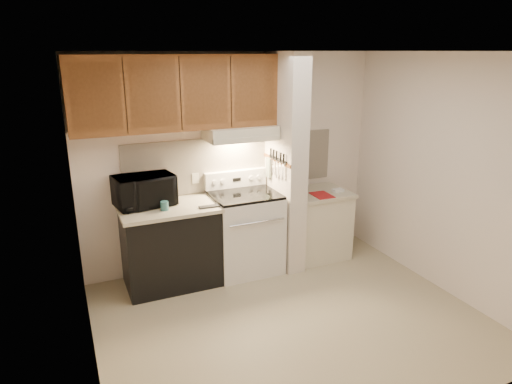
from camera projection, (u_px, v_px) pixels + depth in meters
floor at (290, 318)px, 4.46m from camera, size 3.60×3.60×0.00m
ceiling at (297, 51)px, 3.72m from camera, size 3.60×3.60×0.00m
wall_back at (234, 161)px, 5.40m from camera, size 3.60×2.50×0.02m
wall_left at (80, 226)px, 3.40m from camera, size 0.02×3.00×2.50m
wall_right at (445, 176)px, 4.78m from camera, size 0.02×3.00×2.50m
backsplash at (234, 163)px, 5.40m from camera, size 2.60×0.02×0.63m
range_body at (245, 233)px, 5.34m from camera, size 0.76×0.65×0.92m
oven_window at (256, 240)px, 5.05m from camera, size 0.50×0.01×0.30m
oven_handle at (257, 222)px, 4.95m from camera, size 0.65×0.02×0.02m
cooktop at (245, 195)px, 5.19m from camera, size 0.74×0.64×0.03m
range_backguard at (236, 179)px, 5.41m from camera, size 0.76×0.08×0.20m
range_display at (237, 180)px, 5.37m from camera, size 0.10×0.01×0.04m
range_knob_left_outer at (214, 182)px, 5.26m from camera, size 0.05×0.02×0.05m
range_knob_left_inner at (223, 181)px, 5.30m from camera, size 0.05×0.02×0.05m
range_knob_right_inner at (251, 178)px, 5.44m from camera, size 0.05×0.02×0.05m
range_knob_right_outer at (259, 177)px, 5.48m from camera, size 0.05×0.02×0.05m
dishwasher_front at (171, 247)px, 5.01m from camera, size 1.00×0.63×0.87m
left_countertop at (168, 208)px, 4.88m from camera, size 1.04×0.67×0.04m
spoon_rest at (210, 206)px, 4.85m from camera, size 0.23×0.08×0.02m
teal_jar at (164, 206)px, 4.75m from camera, size 0.09×0.09×0.09m
outlet at (196, 178)px, 5.24m from camera, size 0.08×0.01×0.12m
microwave at (144, 190)px, 4.86m from camera, size 0.67×0.51×0.34m
partition_pillar at (285, 163)px, 5.29m from camera, size 0.22×0.70×2.50m
pillar_trim at (276, 160)px, 5.23m from camera, size 0.01×0.70×0.04m
knife_strip at (278, 159)px, 5.18m from camera, size 0.02×0.42×0.04m
knife_blade_a at (283, 171)px, 5.06m from camera, size 0.01×0.03×0.16m
knife_handle_a at (284, 158)px, 5.02m from camera, size 0.02×0.02×0.10m
knife_blade_b at (280, 171)px, 5.14m from camera, size 0.01×0.04×0.18m
knife_handle_b at (281, 157)px, 5.08m from camera, size 0.02×0.02×0.10m
knife_blade_c at (277, 170)px, 5.22m from camera, size 0.01×0.04×0.20m
knife_handle_c at (277, 155)px, 5.17m from camera, size 0.02×0.02×0.10m
knife_blade_d at (273, 166)px, 5.29m from camera, size 0.01×0.04×0.16m
knife_handle_d at (274, 154)px, 5.23m from camera, size 0.02×0.02×0.10m
knife_blade_e at (271, 166)px, 5.36m from camera, size 0.01×0.04×0.18m
knife_handle_e at (271, 152)px, 5.30m from camera, size 0.02×0.02×0.10m
oven_mitt at (269, 168)px, 5.41m from camera, size 0.03×0.10×0.23m
right_cab_base at (317, 225)px, 5.72m from camera, size 0.70×0.60×0.81m
right_countertop at (318, 193)px, 5.59m from camera, size 0.74×0.64×0.04m
red_folder at (322, 195)px, 5.44m from camera, size 0.22×0.29×0.01m
white_box at (338, 190)px, 5.58m from camera, size 0.14×0.10×0.04m
range_hood at (240, 133)px, 5.10m from camera, size 0.78×0.44×0.15m
hood_lip at (247, 140)px, 4.93m from camera, size 0.78×0.04×0.06m
upper_cabinets at (176, 93)px, 4.74m from camera, size 2.18×0.33×0.77m
cab_door_a at (95, 97)px, 4.28m from camera, size 0.46×0.01×0.63m
cab_gap_a at (125, 96)px, 4.39m from camera, size 0.01×0.01×0.73m
cab_door_b at (153, 95)px, 4.49m from camera, size 0.46×0.01×0.63m
cab_gap_b at (180, 94)px, 4.60m from camera, size 0.01×0.01×0.73m
cab_door_c at (206, 93)px, 4.70m from camera, size 0.46×0.01×0.63m
cab_gap_c at (231, 92)px, 4.81m from camera, size 0.01×0.01×0.73m
cab_door_d at (255, 91)px, 4.91m from camera, size 0.46×0.01×0.63m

